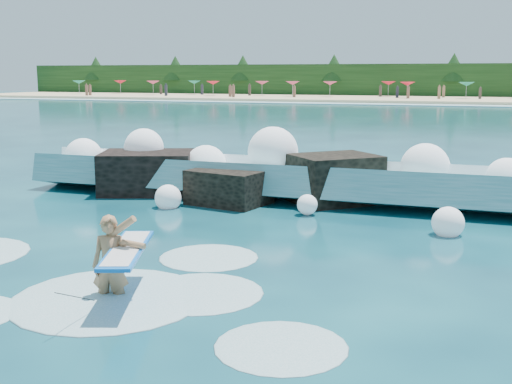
% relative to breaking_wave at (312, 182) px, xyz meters
% --- Properties ---
extents(ground, '(200.00, 200.00, 0.00)m').
position_rel_breaking_wave_xyz_m(ground, '(-1.21, -7.54, -0.51)').
color(ground, '#072C3B').
rests_on(ground, ground).
extents(beach, '(140.00, 20.00, 0.40)m').
position_rel_breaking_wave_xyz_m(beach, '(-1.21, 70.46, -0.31)').
color(beach, tan).
rests_on(beach, ground).
extents(wet_band, '(140.00, 5.00, 0.08)m').
position_rel_breaking_wave_xyz_m(wet_band, '(-1.21, 59.46, -0.47)').
color(wet_band, silver).
rests_on(wet_band, ground).
extents(treeline, '(140.00, 4.00, 5.00)m').
position_rel_breaking_wave_xyz_m(treeline, '(-1.21, 80.46, 1.99)').
color(treeline, black).
rests_on(treeline, ground).
extents(breaking_wave, '(17.08, 2.70, 1.47)m').
position_rel_breaking_wave_xyz_m(breaking_wave, '(0.00, 0.00, 0.00)').
color(breaking_wave, teal).
rests_on(breaking_wave, ground).
extents(rock_cluster, '(8.74, 3.60, 1.57)m').
position_rel_breaking_wave_xyz_m(rock_cluster, '(-2.38, -0.57, -0.02)').
color(rock_cluster, black).
rests_on(rock_cluster, ground).
extents(surfer_with_board, '(1.26, 2.84, 1.64)m').
position_rel_breaking_wave_xyz_m(surfer_with_board, '(-0.85, -9.05, 0.09)').
color(surfer_with_board, '#A2724B').
rests_on(surfer_with_board, ground).
extents(wave_spray, '(15.90, 4.26, 2.14)m').
position_rel_breaking_wave_xyz_m(wave_spray, '(-0.15, -0.12, 0.47)').
color(wave_spray, white).
rests_on(wave_spray, ground).
extents(surf_foam, '(9.59, 5.87, 0.16)m').
position_rel_breaking_wave_xyz_m(surf_foam, '(-1.61, -8.61, -0.51)').
color(surf_foam, silver).
rests_on(surf_foam, ground).
extents(beach_umbrellas, '(113.47, 6.83, 0.50)m').
position_rel_breaking_wave_xyz_m(beach_umbrellas, '(-1.38, 72.21, 1.74)').
color(beach_umbrellas, '#14826A').
rests_on(beach_umbrellas, ground).
extents(beachgoers, '(101.97, 12.82, 1.94)m').
position_rel_breaking_wave_xyz_m(beachgoers, '(-1.38, 68.29, 0.61)').
color(beachgoers, '#3F332D').
rests_on(beachgoers, ground).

